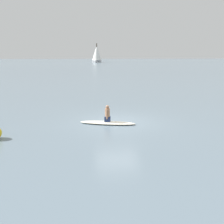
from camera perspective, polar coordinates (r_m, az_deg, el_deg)
name	(u,v)px	position (r m, az deg, el deg)	size (l,w,h in m)	color
ground_plane	(117,122)	(15.38, 1.12, -2.09)	(400.00, 400.00, 0.00)	slate
surfboard	(107,123)	(14.87, -0.98, -2.33)	(3.15, 0.72, 0.14)	silver
person_paddler	(107,114)	(14.75, -0.99, -0.48)	(0.36, 0.41, 0.94)	navy
sailboat_distant	(97,54)	(122.44, -3.31, 12.47)	(5.66, 5.95, 8.41)	silver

